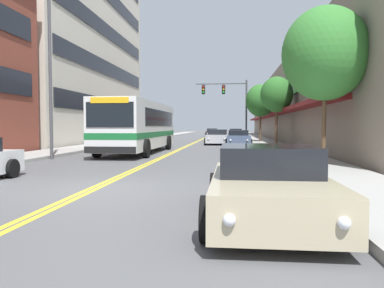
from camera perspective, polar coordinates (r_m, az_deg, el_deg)
name	(u,v)px	position (r m, az deg, el deg)	size (l,w,h in m)	color
ground_plane	(202,139)	(46.74, 1.47, 0.71)	(240.00, 240.00, 0.00)	#565659
sidewalk_left	(147,139)	(47.78, -6.83, 0.84)	(2.85, 106.00, 0.17)	#9E9B96
sidewalk_right	(258,139)	(46.71, 9.97, 0.77)	(2.85, 106.00, 0.17)	#9E9B96
centre_line	(202,139)	(46.74, 1.47, 0.71)	(0.34, 106.00, 0.01)	yellow
office_tower_left	(52,34)	(42.16, -20.62, 15.42)	(12.08, 26.09, 22.07)	beige
storefront_row_right	(305,107)	(47.47, 16.86, 5.39)	(9.10, 68.00, 7.89)	gray
city_bus	(139,125)	(23.84, -8.01, 2.92)	(2.95, 11.47, 3.10)	silver
car_red_parked_left_mid	(156,136)	(40.39, -5.52, 1.25)	(2.21, 4.87, 1.33)	maroon
car_navy_parked_left_far	(141,138)	(33.79, -7.76, 0.94)	(2.07, 4.88, 1.31)	#19234C
car_beige_parked_right_foreground	(268,186)	(6.80, 11.50, -6.26)	(2.19, 4.38, 1.32)	#BCAD89
car_dark_grey_parked_right_mid	(236,134)	(50.21, 6.67, 1.54)	(2.08, 4.19, 1.31)	#38383D
car_slate_blue_parked_right_far	(238,139)	(31.15, 7.08, 0.83)	(2.11, 4.72, 1.34)	#475675
car_black_parked_right_end	(237,136)	(40.52, 6.85, 1.20)	(2.08, 4.73, 1.23)	black
car_charcoal_moving_lead	(212,133)	(58.08, 3.12, 1.71)	(2.08, 4.62, 1.29)	#232328
car_silver_moving_second	(218,137)	(34.13, 3.91, 1.02)	(2.20, 4.63, 1.36)	#B7B7BC
traffic_signal_mast	(229,98)	(38.69, 5.65, 6.94)	(5.26, 0.38, 6.35)	#47474C
street_lamp_left_near	(56,49)	(20.21, -19.95, 13.44)	(2.71, 0.28, 9.29)	#47474C
street_tree_right_near	(325,54)	(16.01, 19.61, 12.81)	(3.35, 3.35, 6.19)	brown
street_tree_right_mid	(277,95)	(29.55, 12.77, 7.35)	(2.47, 2.47, 5.28)	brown
street_tree_right_far	(260,101)	(37.47, 10.40, 6.53)	(2.88, 2.88, 5.58)	brown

